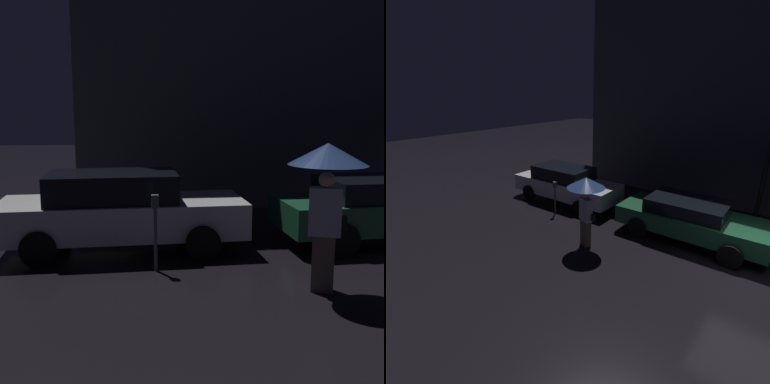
# 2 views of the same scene
# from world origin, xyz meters

# --- Properties ---
(ground_plane) EXTENTS (60.00, 60.00, 0.00)m
(ground_plane) POSITION_xyz_m (0.00, 0.00, 0.00)
(ground_plane) COLOR black
(building_facade_left) EXTENTS (9.69, 3.00, 9.95)m
(building_facade_left) POSITION_xyz_m (-4.16, 6.50, 4.98)
(building_facade_left) COLOR #3D3D47
(building_facade_left) RESTS_ON ground
(parked_car_white) EXTENTS (4.73, 1.96, 1.52)m
(parked_car_white) POSITION_xyz_m (-7.76, 1.40, 0.79)
(parked_car_white) COLOR silver
(parked_car_white) RESTS_ON ground
(parked_car_green) EXTENTS (4.67, 2.06, 1.35)m
(parked_car_green) POSITION_xyz_m (-2.32, 1.32, 0.73)
(parked_car_green) COLOR #1E5638
(parked_car_green) RESTS_ON ground
(pedestrian_with_umbrella) EXTENTS (1.15, 1.15, 2.24)m
(pedestrian_with_umbrella) POSITION_xyz_m (-4.68, -1.16, 1.78)
(pedestrian_with_umbrella) COLOR #66564C
(pedestrian_with_umbrella) RESTS_ON ground
(parking_meter) EXTENTS (0.12, 0.10, 1.31)m
(parking_meter) POSITION_xyz_m (-7.13, 0.06, 0.81)
(parking_meter) COLOR #4C5154
(parking_meter) RESTS_ON ground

